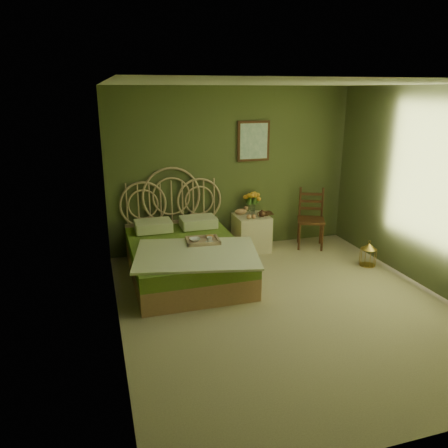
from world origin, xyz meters
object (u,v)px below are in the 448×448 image
object	(u,v)px
nightstand	(251,229)
birdcage	(368,255)
chair	(309,214)
bed	(185,256)

from	to	relation	value
nightstand	birdcage	size ratio (longest dim) A/B	2.88
birdcage	chair	bearing A→B (deg)	112.86
bed	chair	size ratio (longest dim) A/B	2.29
nightstand	chair	xyz separation A→B (m)	(0.99, -0.08, 0.18)
bed	chair	world-z (taller)	bed
bed	chair	distance (m)	2.36
nightstand	birdcage	bearing A→B (deg)	-38.67
bed	birdcage	xyz separation A→B (m)	(2.70, -0.42, -0.13)
bed	birdcage	size ratio (longest dim) A/B	6.34
chair	birdcage	distance (m)	1.22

